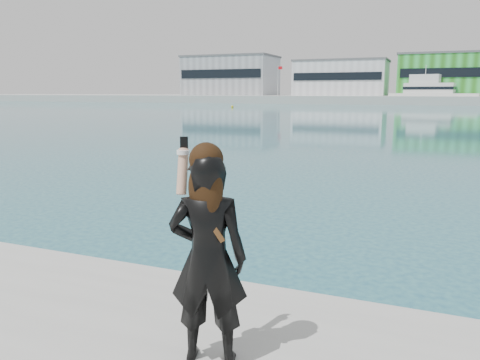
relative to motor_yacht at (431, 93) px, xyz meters
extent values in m
cube|color=#9E9E99|center=(-1.26, 11.94, -1.61)|extent=(320.00, 40.00, 2.00)
cube|color=gray|center=(-56.26, 9.94, 4.89)|extent=(26.00, 16.00, 11.00)
cube|color=black|center=(-56.26, 1.84, 5.44)|extent=(24.70, 0.20, 2.42)
cube|color=#59595B|center=(-56.26, 9.94, 10.64)|extent=(26.52, 16.32, 0.50)
cube|color=silver|center=(-23.26, 9.94, 3.89)|extent=(24.00, 15.00, 9.00)
cube|color=black|center=(-23.26, 2.34, 4.34)|extent=(22.80, 0.20, 1.98)
cube|color=#59595B|center=(-23.26, 9.94, 8.64)|extent=(24.48, 15.30, 0.50)
cube|color=#2D8421|center=(6.74, 9.94, 4.39)|extent=(30.00, 16.00, 10.00)
cube|color=black|center=(6.74, 1.84, 4.89)|extent=(28.50, 0.20, 2.20)
cube|color=#59595B|center=(6.74, 9.94, 9.64)|extent=(30.60, 16.32, 0.50)
cylinder|color=silver|center=(-39.26, 2.94, 3.39)|extent=(0.16, 0.16, 8.00)
cube|color=#B90A13|center=(-38.66, 2.94, 6.79)|extent=(1.20, 0.04, 0.80)
cube|color=silver|center=(0.56, -0.10, -1.28)|extent=(20.55, 8.80, 2.65)
cube|color=silver|center=(-0.53, 0.09, 1.26)|extent=(11.68, 6.44, 2.43)
cube|color=silver|center=(-1.62, 0.28, 3.47)|extent=(7.17, 4.82, 1.99)
cube|color=black|center=(-0.53, 0.09, 1.26)|extent=(11.92, 6.58, 0.66)
cylinder|color=silver|center=(-1.62, 0.28, 5.57)|extent=(0.18, 0.18, 2.21)
sphere|color=yellow|center=(-35.59, -37.56, -2.61)|extent=(0.50, 0.50, 0.50)
imported|color=black|center=(-1.19, -118.70, -0.92)|extent=(0.75, 0.59, 1.79)
sphere|color=black|center=(-1.18, -118.72, -0.08)|extent=(0.27, 0.27, 0.27)
ellipsoid|color=black|center=(-1.17, -118.77, -0.31)|extent=(0.30, 0.15, 0.48)
cylinder|color=tan|center=(-1.43, -118.67, -0.20)|extent=(0.14, 0.22, 0.39)
cylinder|color=white|center=(-1.44, -118.63, -0.05)|extent=(0.11, 0.11, 0.04)
cube|color=black|center=(-1.45, -118.59, 0.01)|extent=(0.07, 0.03, 0.13)
cube|color=#4C2D14|center=(-1.14, -118.78, -0.56)|extent=(0.24, 0.09, 0.37)
camera|label=1|loc=(0.44, -122.00, 0.44)|focal=35.00mm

